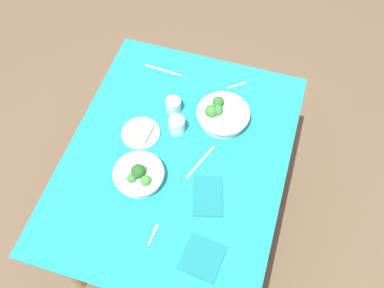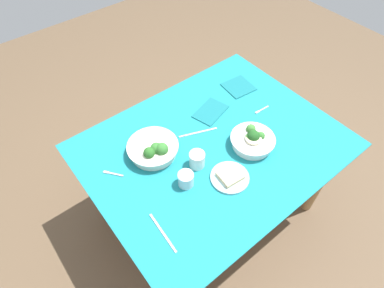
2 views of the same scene
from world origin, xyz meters
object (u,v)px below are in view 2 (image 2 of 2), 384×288
Objects in this scene: table_knife_right at (163,233)px; water_glass_side at (186,179)px; broccoli_bowl_far at (253,140)px; napkin_folded_lower at (210,111)px; water_glass_center at (197,159)px; fork_by_far_bowl at (261,110)px; fork_by_near_bowl at (112,173)px; broccoli_bowl_near at (154,149)px; napkin_folded_upper at (239,87)px; bread_side_plate at (230,177)px; table_knife_left at (198,132)px.

water_glass_side is at bearing -56.31° from table_knife_right.
napkin_folded_lower is at bearing -88.33° from broccoli_bowl_far.
fork_by_far_bowl is (-0.54, -0.07, -0.04)m from water_glass_center.
fork_by_near_bowl is (0.68, -0.30, -0.04)m from broccoli_bowl_far.
broccoli_bowl_near is 0.44m from napkin_folded_lower.
napkin_folded_lower is (0.28, 0.06, 0.00)m from napkin_folded_upper.
table_knife_right is 1.05m from napkin_folded_upper.
napkin_folded_upper is at bearing -125.28° from broccoli_bowl_far.
fork_by_near_bowl is at bearing -5.98° from broccoli_bowl_near.
bread_side_plate reaches higher than fork_by_near_bowl.
fork_by_near_bowl is (0.24, -0.02, -0.04)m from broccoli_bowl_near.
broccoli_bowl_far is 0.43m from water_glass_side.
broccoli_bowl_far reaches higher than water_glass_center.
napkin_folded_lower reaches higher than table_knife_right.
napkin_folded_upper is at bearing -122.04° from fork_by_near_bowl.
fork_by_near_bowl is at bearing -165.07° from table_knife_left.
bread_side_plate is 2.49× the size of water_glass_side.
fork_by_near_bowl is at bearing -41.06° from bread_side_plate.
fork_by_far_bowl is 0.93m from table_knife_right.
napkin_folded_upper is (-0.70, -0.36, -0.03)m from water_glass_side.
bread_side_plate reaches higher than fork_by_far_bowl.
napkin_folded_upper is (-0.51, -0.47, -0.01)m from bread_side_plate.
table_knife_right is (0.22, 0.39, -0.04)m from broccoli_bowl_near.
water_glass_center is 0.83× the size of fork_by_far_bowl.
bread_side_plate is (0.24, 0.08, -0.03)m from broccoli_bowl_far.
table_knife_left is (-0.14, -0.16, -0.04)m from water_glass_center.
broccoli_bowl_far is at bearing 165.46° from water_glass_center.
napkin_folded_upper is 0.29m from napkin_folded_lower.
broccoli_bowl_far is at bearing -77.03° from table_knife_right.
broccoli_bowl_far is 0.33m from napkin_folded_lower.
bread_side_plate is 0.96× the size of napkin_folded_lower.
water_glass_center reaches higher than napkin_folded_lower.
napkin_folded_lower is (0.01, -0.33, -0.04)m from broccoli_bowl_far.
water_glass_center is at bearing -109.83° from table_knife_left.
fork_by_far_bowl and table_knife_left have the same top height.
table_knife_left is at bearing -55.32° from broccoli_bowl_far.
water_glass_center is 0.39m from napkin_folded_lower.
broccoli_bowl_far is 1.22× the size of bread_side_plate.
broccoli_bowl_far is 0.88× the size of broccoli_bowl_near.
napkin_folded_lower is at bearing -119.02° from bread_side_plate.
napkin_folded_upper is (-0.58, -0.30, -0.04)m from water_glass_center.
fork_by_near_bowl is (0.91, -0.15, 0.00)m from fork_by_far_bowl.
fork_by_near_bowl is 0.41× the size of table_knife_left.
fork_by_near_bowl and table_knife_left have the same top height.
broccoli_bowl_far is 0.74m from fork_by_near_bowl.
water_glass_side reaches higher than napkin_folded_lower.
broccoli_bowl_near is at bearing -60.32° from bread_side_plate.
broccoli_bowl_near is 0.23m from water_glass_center.
broccoli_bowl_far reaches higher than table_knife_left.
table_knife_left is 1.10× the size of napkin_folded_lower.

